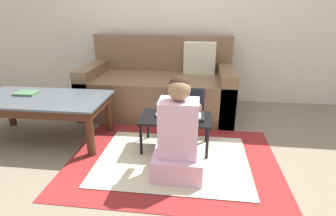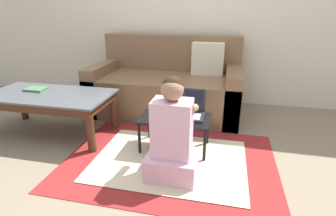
{
  "view_description": "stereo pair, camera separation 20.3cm",
  "coord_description": "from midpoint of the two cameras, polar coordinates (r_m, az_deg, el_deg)",
  "views": [
    {
      "loc": [
        0.33,
        -1.8,
        1.17
      ],
      "look_at": [
        0.07,
        0.27,
        0.36
      ],
      "focal_mm": 28.0,
      "sensor_mm": 36.0,
      "label": 1
    },
    {
      "loc": [
        0.53,
        -1.77,
        1.17
      ],
      "look_at": [
        0.07,
        0.27,
        0.36
      ],
      "focal_mm": 28.0,
      "sensor_mm": 36.0,
      "label": 2
    }
  ],
  "objects": [
    {
      "name": "ground_plane",
      "position": [
        2.17,
        -0.69,
        -11.28
      ],
      "size": [
        16.0,
        16.0,
        0.0
      ],
      "primitive_type": "plane",
      "color": "#7F705B"
    },
    {
      "name": "area_rug",
      "position": [
        2.17,
        3.11,
        -11.32
      ],
      "size": [
        1.67,
        1.21,
        0.01
      ],
      "color": "maroon",
      "rests_on": "ground_plane"
    },
    {
      "name": "couch",
      "position": [
        3.09,
        1.77,
        4.78
      ],
      "size": [
        1.67,
        0.88,
        0.86
      ],
      "color": "brown",
      "rests_on": "ground_plane"
    },
    {
      "name": "coffee_table",
      "position": [
        2.67,
        -22.46,
        1.59
      ],
      "size": [
        1.18,
        0.59,
        0.41
      ],
      "color": "#4C5156",
      "rests_on": "ground_plane"
    },
    {
      "name": "laptop_desk",
      "position": [
        2.21,
        4.11,
        -2.9
      ],
      "size": [
        0.59,
        0.34,
        0.3
      ],
      "color": "black",
      "rests_on": "ground_plane"
    },
    {
      "name": "laptop",
      "position": [
        2.22,
        6.62,
        -0.88
      ],
      "size": [
        0.3,
        0.21,
        0.22
      ],
      "color": "#232328",
      "rests_on": "laptop_desk"
    },
    {
      "name": "computer_mouse",
      "position": [
        2.22,
        0.58,
        -1.27
      ],
      "size": [
        0.06,
        0.11,
        0.04
      ],
      "color": "silver",
      "rests_on": "laptop_desk"
    },
    {
      "name": "person_seated",
      "position": [
        1.84,
        4.09,
        -6.6
      ],
      "size": [
        0.36,
        0.4,
        0.75
      ],
      "color": "#E5B2CC",
      "rests_on": "ground_plane"
    },
    {
      "name": "book_on_table",
      "position": [
        2.81,
        -25.0,
        3.72
      ],
      "size": [
        0.19,
        0.14,
        0.02
      ],
      "color": "#47704C",
      "rests_on": "coffee_table"
    }
  ]
}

